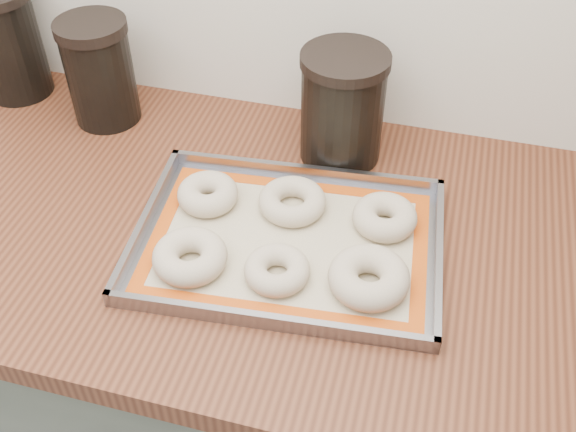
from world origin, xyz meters
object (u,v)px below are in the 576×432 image
(bagel_front_mid, at_px, (277,270))
(baking_tray, at_px, (288,241))
(bagel_back_right, at_px, (385,217))
(canister_right, at_px, (342,107))
(bagel_front_left, at_px, (190,257))
(bagel_front_right, at_px, (369,277))
(bagel_back_mid, at_px, (292,201))
(canister_mid, at_px, (100,71))
(bagel_back_left, at_px, (208,194))
(canister_left, at_px, (7,43))

(bagel_front_mid, bearing_deg, baking_tray, 92.71)
(bagel_front_mid, height_order, bagel_back_right, bagel_back_right)
(baking_tray, height_order, canister_right, canister_right)
(bagel_front_left, xyz_separation_m, canister_right, (0.16, 0.32, 0.08))
(bagel_front_left, relative_size, canister_right, 0.56)
(bagel_front_mid, height_order, bagel_front_right, bagel_front_right)
(bagel_back_mid, bearing_deg, canister_mid, 157.57)
(bagel_front_left, xyz_separation_m, bagel_front_mid, (0.13, 0.01, -0.00))
(bagel_front_mid, xyz_separation_m, canister_right, (0.03, 0.31, 0.08))
(bagel_back_mid, bearing_deg, baking_tray, -80.22)
(bagel_back_mid, bearing_deg, bagel_back_left, -171.60)
(bagel_back_mid, relative_size, canister_right, 0.55)
(baking_tray, height_order, bagel_front_mid, bagel_front_mid)
(bagel_back_right, bearing_deg, bagel_front_left, -148.86)
(canister_mid, relative_size, canister_right, 0.99)
(bagel_front_left, height_order, canister_mid, canister_mid)
(bagel_back_right, bearing_deg, bagel_front_mid, -131.74)
(bagel_back_right, height_order, canister_right, canister_right)
(canister_left, bearing_deg, bagel_front_right, -23.89)
(bagel_back_right, relative_size, canister_left, 0.48)
(baking_tray, height_order, bagel_front_left, bagel_front_left)
(baking_tray, distance_m, bagel_back_mid, 0.08)
(bagel_front_right, bearing_deg, bagel_back_right, 89.24)
(baking_tray, relative_size, bagel_front_right, 4.19)
(bagel_back_left, bearing_deg, bagel_front_right, -21.63)
(canister_left, height_order, canister_right, canister_left)
(canister_right, bearing_deg, canister_mid, -179.92)
(bagel_back_left, distance_m, canister_mid, 0.33)
(bagel_front_mid, relative_size, canister_mid, 0.49)
(bagel_back_right, bearing_deg, baking_tray, -151.24)
(bagel_front_left, distance_m, canister_right, 0.37)
(bagel_front_left, xyz_separation_m, bagel_back_left, (-0.02, 0.14, -0.00))
(bagel_back_mid, bearing_deg, bagel_back_right, -0.07)
(canister_right, bearing_deg, bagel_back_left, -133.60)
(bagel_front_right, height_order, bagel_back_right, bagel_front_right)
(bagel_front_left, xyz_separation_m, bagel_front_right, (0.26, 0.03, 0.00))
(canister_left, relative_size, canister_mid, 1.08)
(bagel_front_mid, height_order, canister_mid, canister_mid)
(bagel_front_left, bearing_deg, bagel_back_mid, 54.43)
(bagel_back_mid, distance_m, canister_left, 0.65)
(bagel_front_mid, xyz_separation_m, bagel_front_right, (0.13, 0.02, 0.00))
(bagel_front_right, distance_m, bagel_back_right, 0.13)
(baking_tray, bearing_deg, canister_mid, 149.94)
(baking_tray, xyz_separation_m, bagel_back_right, (0.13, 0.07, 0.02))
(baking_tray, height_order, bagel_back_left, bagel_back_left)
(bagel_front_left, height_order, bagel_back_right, same)
(bagel_front_left, height_order, bagel_back_left, bagel_front_left)
(canister_left, relative_size, canister_right, 1.06)
(baking_tray, distance_m, canister_right, 0.26)
(bagel_back_right, height_order, canister_left, canister_left)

